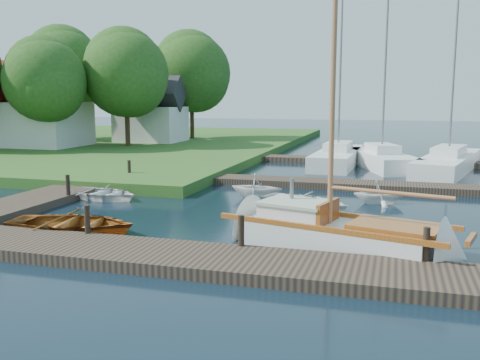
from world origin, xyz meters
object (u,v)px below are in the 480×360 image
(mooring_post_5, at_px, (129,169))
(marina_boat_3, at_px, (448,161))
(mooring_post_2, at_px, (241,231))
(marina_boat_2, at_px, (382,158))
(mooring_post_1, at_px, (87,219))
(tree_3, at_px, (126,73))
(tree_2, at_px, (45,80))
(tree_7, at_px, (192,72))
(marina_boat_1, at_px, (338,156))
(tender_a, at_px, (102,191))
(tender_c, at_px, (305,199))
(sailboat, at_px, (342,237))
(mooring_post_4, at_px, (68,185))
(dinghy, at_px, (72,220))
(mooring_post_3, at_px, (426,244))
(house_a, at_px, (40,112))
(tree_4, at_px, (64,70))
(tender_d, at_px, (379,191))
(tender_b, at_px, (257,185))

(mooring_post_5, distance_m, marina_boat_3, 17.38)
(mooring_post_2, xyz_separation_m, marina_boat_2, (2.94, 19.07, -0.12))
(mooring_post_1, xyz_separation_m, tree_3, (-11.00, 23.05, 5.11))
(tree_2, height_order, tree_7, tree_7)
(tree_7, bearing_deg, mooring_post_2, -66.50)
(mooring_post_2, height_order, marina_boat_1, marina_boat_1)
(tree_7, bearing_deg, tender_a, -76.76)
(mooring_post_5, distance_m, tree_7, 22.32)
(mooring_post_1, xyz_separation_m, tender_c, (5.10, 6.39, -0.34))
(sailboat, xyz_separation_m, tree_7, (-15.92, 29.60, 5.86))
(mooring_post_2, bearing_deg, sailboat, 30.92)
(mooring_post_4, bearing_deg, dinghy, -54.86)
(sailboat, distance_m, tree_7, 34.12)
(mooring_post_3, xyz_separation_m, house_a, (-26.00, 21.00, 2.26))
(tree_2, bearing_deg, house_a, 135.75)
(mooring_post_4, bearing_deg, tender_c, 8.71)
(mooring_post_5, relative_size, tree_4, 0.08)
(tender_a, relative_size, tender_c, 0.92)
(mooring_post_5, bearing_deg, dinghy, -72.33)
(tender_a, distance_m, tree_3, 19.56)
(mooring_post_5, height_order, marina_boat_1, marina_boat_1)
(dinghy, bearing_deg, mooring_post_1, -134.90)
(marina_boat_3, xyz_separation_m, tree_2, (-26.05, 0.35, 4.69))
(house_a, bearing_deg, marina_boat_2, -4.50)
(house_a, bearing_deg, tender_d, -27.43)
(dinghy, bearing_deg, marina_boat_3, -40.65)
(marina_boat_3, xyz_separation_m, tree_3, (-22.05, 4.35, 5.25))
(mooring_post_1, height_order, tender_d, mooring_post_1)
(house_a, bearing_deg, mooring_post_5, -40.24)
(mooring_post_1, xyz_separation_m, dinghy, (-1.09, 0.87, -0.30))
(tender_d, relative_size, tree_7, 0.20)
(mooring_post_3, bearing_deg, sailboat, 145.18)
(marina_boat_3, relative_size, house_a, 1.69)
(mooring_post_3, relative_size, tree_7, 0.09)
(mooring_post_3, distance_m, tree_2, 30.98)
(sailboat, distance_m, tender_d, 6.79)
(tender_b, bearing_deg, mooring_post_3, -136.51)
(mooring_post_4, distance_m, tree_3, 20.02)
(tender_c, xyz_separation_m, tender_d, (2.57, 1.80, 0.14))
(tender_c, distance_m, marina_boat_1, 13.29)
(mooring_post_1, xyz_separation_m, mooring_post_2, (4.50, 0.00, 0.00))
(mooring_post_4, bearing_deg, tree_3, 111.19)
(mooring_post_3, xyz_separation_m, mooring_post_5, (-13.00, 10.00, 0.00))
(mooring_post_1, bearing_deg, tree_2, 128.21)
(mooring_post_3, xyz_separation_m, marina_boat_2, (-1.56, 19.07, -0.12))
(marina_boat_2, xyz_separation_m, tree_7, (-16.44, 11.98, 5.62))
(tender_b, bearing_deg, tree_7, 32.59)
(mooring_post_4, relative_size, tender_b, 0.37)
(tender_c, bearing_deg, tender_a, 115.77)
(marina_boat_1, bearing_deg, tender_a, 151.89)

